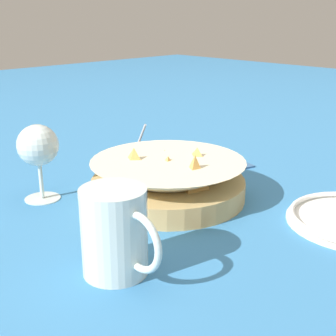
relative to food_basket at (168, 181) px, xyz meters
name	(u,v)px	position (x,y,z in m)	size (l,w,h in m)	color
ground_plane	(188,194)	(0.01, 0.04, -0.03)	(4.00, 4.00, 0.00)	teal
food_basket	(168,181)	(0.00, 0.00, 0.00)	(0.27, 0.27, 0.09)	tan
sauce_cup	(136,155)	(-0.18, 0.08, -0.01)	(0.07, 0.06, 0.09)	#B7B7BC
wine_glass	(38,148)	(-0.15, -0.16, 0.06)	(0.07, 0.07, 0.13)	silver
beer_mug	(115,235)	(0.13, -0.22, 0.02)	(0.13, 0.08, 0.11)	silver
napkin	(226,161)	(-0.05, 0.23, -0.03)	(0.13, 0.09, 0.01)	#38608E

